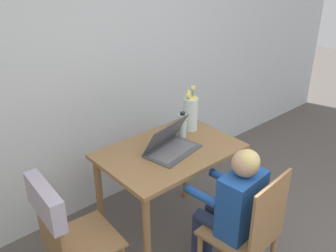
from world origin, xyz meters
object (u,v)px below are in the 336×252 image
at_px(flower_vase, 191,112).
at_px(chair_occupied, 248,233).
at_px(laptop, 170,144).
at_px(person_seated, 234,202).
at_px(chair_spare, 61,225).
at_px(water_bottle, 182,125).

bearing_deg(flower_vase, chair_occupied, -108.94).
bearing_deg(laptop, person_seated, -97.55).
bearing_deg(chair_spare, person_seated, -116.83).
height_order(chair_occupied, flower_vase, flower_vase).
relative_size(chair_spare, water_bottle, 4.60).
bearing_deg(chair_spare, water_bottle, -79.47).
xyz_separation_m(chair_spare, flower_vase, (1.19, 0.17, 0.30)).
height_order(chair_spare, laptop, laptop).
bearing_deg(water_bottle, person_seated, -104.27).
bearing_deg(chair_spare, flower_vase, -77.82).
bearing_deg(chair_occupied, person_seated, -90.00).
bearing_deg(laptop, water_bottle, 13.63).
xyz_separation_m(chair_occupied, chair_spare, (-0.91, 0.66, 0.15)).
xyz_separation_m(person_seated, water_bottle, (0.17, 0.66, 0.23)).
bearing_deg(laptop, chair_spare, 170.17).
relative_size(person_seated, water_bottle, 5.19).
height_order(laptop, water_bottle, laptop).
bearing_deg(laptop, flower_vase, 12.06).
height_order(person_seated, laptop, person_seated).
distance_m(chair_occupied, water_bottle, 0.89).
relative_size(chair_spare, person_seated, 0.89).
height_order(chair_occupied, chair_spare, chair_spare).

